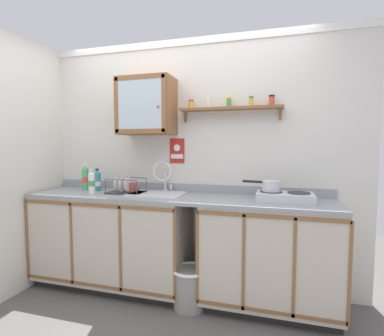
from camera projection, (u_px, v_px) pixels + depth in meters
floor at (161, 314)px, 2.45m from camera, size 5.89×5.89×0.00m
back_wall at (184, 162)px, 2.98m from camera, size 3.49×0.07×2.47m
lower_cabinet_run at (112, 240)px, 2.93m from camera, size 1.55×0.57×0.92m
lower_cabinet_run_right at (269, 256)px, 2.51m from camera, size 1.15×0.57×0.92m
countertop at (174, 197)px, 2.71m from camera, size 2.85×0.59×0.03m
backsplash at (183, 188)px, 2.97m from camera, size 2.85×0.02×0.08m
sink at (158, 196)px, 2.80m from camera, size 0.51×0.44×0.46m
hot_plate_stove at (285, 197)px, 2.44m from camera, size 0.46×0.28×0.08m
saucepan at (271, 185)px, 2.49m from camera, size 0.33×0.16×0.09m
bottle_soda_green_0 at (85, 178)px, 3.06m from camera, size 0.07×0.07×0.27m
bottle_opaque_white_1 at (92, 182)px, 2.85m from camera, size 0.06×0.06×0.24m
bottle_detergent_teal_2 at (97, 181)px, 3.04m from camera, size 0.08×0.08×0.23m
dish_rack at (125, 189)px, 2.86m from camera, size 0.36×0.23×0.17m
mug at (132, 187)px, 2.91m from camera, size 0.13×0.09×0.10m
wall_cabinet at (147, 106)px, 2.85m from camera, size 0.54×0.34×0.55m
spice_shelf at (230, 107)px, 2.72m from camera, size 0.96×0.14×0.22m
warning_sign at (177, 151)px, 2.96m from camera, size 0.15×0.01×0.25m
trash_bin at (189, 287)px, 2.54m from camera, size 0.31×0.31×0.36m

